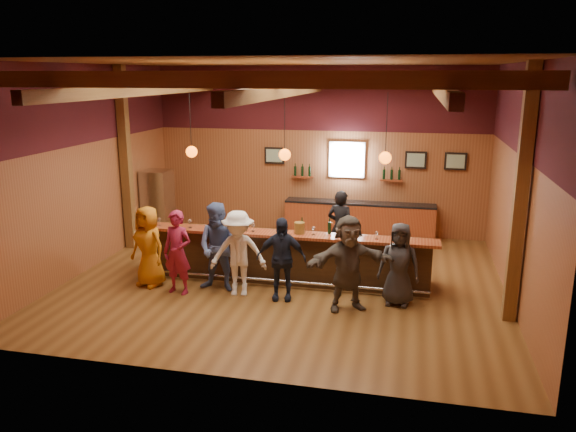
{
  "coord_description": "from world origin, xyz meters",
  "views": [
    {
      "loc": [
        2.52,
        -10.96,
        4.28
      ],
      "look_at": [
        0.0,
        0.3,
        1.35
      ],
      "focal_mm": 35.0,
      "sensor_mm": 36.0,
      "label": 1
    }
  ],
  "objects_px": {
    "bottle_a": "(302,226)",
    "customer_denim": "(219,247)",
    "customer_navy": "(281,259)",
    "back_bar_cabinet": "(359,219)",
    "customer_redvest": "(177,252)",
    "bar_counter": "(287,255)",
    "customer_dark": "(399,264)",
    "ice_bucket": "(299,228)",
    "customer_white": "(238,253)",
    "stainless_fridge": "(158,203)",
    "customer_orange": "(148,246)",
    "bartender": "(340,228)",
    "customer_brown": "(348,263)"
  },
  "relations": [
    {
      "from": "stainless_fridge",
      "to": "customer_dark",
      "type": "relative_size",
      "value": 1.12
    },
    {
      "from": "customer_navy",
      "to": "bottle_a",
      "type": "xyz_separation_m",
      "value": [
        0.22,
        0.95,
        0.41
      ]
    },
    {
      "from": "back_bar_cabinet",
      "to": "ice_bucket",
      "type": "bearing_deg",
      "value": -102.59
    },
    {
      "from": "bar_counter",
      "to": "back_bar_cabinet",
      "type": "bearing_deg",
      "value": 71.66
    },
    {
      "from": "customer_orange",
      "to": "customer_denim",
      "type": "height_order",
      "value": "customer_denim"
    },
    {
      "from": "customer_white",
      "to": "stainless_fridge",
      "type": "bearing_deg",
      "value": 124.1
    },
    {
      "from": "customer_denim",
      "to": "bartender",
      "type": "bearing_deg",
      "value": 48.3
    },
    {
      "from": "back_bar_cabinet",
      "to": "customer_redvest",
      "type": "distance_m",
      "value": 5.77
    },
    {
      "from": "bar_counter",
      "to": "customer_white",
      "type": "xyz_separation_m",
      "value": [
        -0.74,
        -1.1,
        0.34
      ]
    },
    {
      "from": "bar_counter",
      "to": "customer_dark",
      "type": "xyz_separation_m",
      "value": [
        2.36,
        -0.88,
        0.28
      ]
    },
    {
      "from": "ice_bucket",
      "to": "customer_white",
      "type": "bearing_deg",
      "value": -142.63
    },
    {
      "from": "customer_dark",
      "to": "bartender",
      "type": "distance_m",
      "value": 2.51
    },
    {
      "from": "customer_brown",
      "to": "ice_bucket",
      "type": "relative_size",
      "value": 7.74
    },
    {
      "from": "bar_counter",
      "to": "stainless_fridge",
      "type": "height_order",
      "value": "stainless_fridge"
    },
    {
      "from": "bar_counter",
      "to": "bottle_a",
      "type": "height_order",
      "value": "bottle_a"
    },
    {
      "from": "stainless_fridge",
      "to": "customer_navy",
      "type": "xyz_separation_m",
      "value": [
        4.25,
        -3.57,
        -0.08
      ]
    },
    {
      "from": "customer_white",
      "to": "bartender",
      "type": "height_order",
      "value": "bartender"
    },
    {
      "from": "back_bar_cabinet",
      "to": "bottle_a",
      "type": "distance_m",
      "value": 3.91
    },
    {
      "from": "customer_denim",
      "to": "customer_white",
      "type": "relative_size",
      "value": 1.06
    },
    {
      "from": "customer_dark",
      "to": "bottle_a",
      "type": "distance_m",
      "value": 2.17
    },
    {
      "from": "customer_denim",
      "to": "customer_dark",
      "type": "bearing_deg",
      "value": 4.35
    },
    {
      "from": "customer_brown",
      "to": "ice_bucket",
      "type": "xyz_separation_m",
      "value": [
        -1.13,
        1.04,
        0.32
      ]
    },
    {
      "from": "customer_brown",
      "to": "bartender",
      "type": "relative_size",
      "value": 1.04
    },
    {
      "from": "bar_counter",
      "to": "ice_bucket",
      "type": "bearing_deg",
      "value": -41.91
    },
    {
      "from": "back_bar_cabinet",
      "to": "stainless_fridge",
      "type": "xyz_separation_m",
      "value": [
        -5.3,
        -1.12,
        0.42
      ]
    },
    {
      "from": "customer_denim",
      "to": "ice_bucket",
      "type": "distance_m",
      "value": 1.68
    },
    {
      "from": "bar_counter",
      "to": "back_bar_cabinet",
      "type": "xyz_separation_m",
      "value": [
        1.18,
        3.57,
        -0.05
      ]
    },
    {
      "from": "customer_denim",
      "to": "bottle_a",
      "type": "xyz_separation_m",
      "value": [
        1.54,
        0.77,
        0.32
      ]
    },
    {
      "from": "customer_white",
      "to": "customer_navy",
      "type": "height_order",
      "value": "customer_white"
    },
    {
      "from": "customer_white",
      "to": "bottle_a",
      "type": "bearing_deg",
      "value": 30.71
    },
    {
      "from": "bar_counter",
      "to": "customer_orange",
      "type": "xyz_separation_m",
      "value": [
        -2.7,
        -0.99,
        0.32
      ]
    },
    {
      "from": "bottle_a",
      "to": "customer_denim",
      "type": "bearing_deg",
      "value": -153.56
    },
    {
      "from": "customer_orange",
      "to": "customer_dark",
      "type": "xyz_separation_m",
      "value": [
        5.06,
        0.11,
        -0.04
      ]
    },
    {
      "from": "customer_navy",
      "to": "bartender",
      "type": "distance_m",
      "value": 2.48
    },
    {
      "from": "bottle_a",
      "to": "bartender",
      "type": "bearing_deg",
      "value": 65.85
    },
    {
      "from": "stainless_fridge",
      "to": "bartender",
      "type": "bearing_deg",
      "value": -13.67
    },
    {
      "from": "customer_orange",
      "to": "customer_dark",
      "type": "height_order",
      "value": "customer_orange"
    },
    {
      "from": "customer_dark",
      "to": "ice_bucket",
      "type": "height_order",
      "value": "customer_dark"
    },
    {
      "from": "customer_navy",
      "to": "customer_dark",
      "type": "height_order",
      "value": "customer_navy"
    },
    {
      "from": "customer_orange",
      "to": "ice_bucket",
      "type": "xyz_separation_m",
      "value": [
        3.03,
        0.71,
        0.38
      ]
    },
    {
      "from": "bar_counter",
      "to": "customer_dark",
      "type": "height_order",
      "value": "customer_dark"
    },
    {
      "from": "customer_white",
      "to": "customer_redvest",
      "type": "bearing_deg",
      "value": 178.11
    },
    {
      "from": "bar_counter",
      "to": "stainless_fridge",
      "type": "distance_m",
      "value": 4.81
    },
    {
      "from": "bar_counter",
      "to": "ice_bucket",
      "type": "xyz_separation_m",
      "value": [
        0.32,
        -0.29,
        0.7
      ]
    },
    {
      "from": "back_bar_cabinet",
      "to": "bartender",
      "type": "relative_size",
      "value": 2.31
    },
    {
      "from": "stainless_fridge",
      "to": "customer_white",
      "type": "relative_size",
      "value": 1.05
    },
    {
      "from": "stainless_fridge",
      "to": "ice_bucket",
      "type": "relative_size",
      "value": 7.73
    },
    {
      "from": "customer_redvest",
      "to": "customer_brown",
      "type": "height_order",
      "value": "customer_brown"
    },
    {
      "from": "customer_redvest",
      "to": "ice_bucket",
      "type": "height_order",
      "value": "customer_redvest"
    },
    {
      "from": "bar_counter",
      "to": "bottle_a",
      "type": "bearing_deg",
      "value": -26.55
    }
  ]
}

